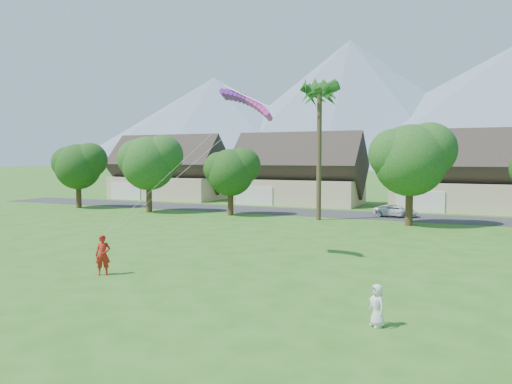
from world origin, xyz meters
The scene contains 10 objects.
ground centered at (0.00, 0.00, 0.00)m, with size 500.00×500.00×0.00m, color #2D6019.
street centered at (0.00, 34.00, 0.01)m, with size 90.00×7.00×0.01m, color #2D2D30.
kite_flyer centered at (-5.33, 3.69, 0.98)m, with size 0.72×0.47×1.97m, color red.
watcher centered at (8.22, 1.62, 0.73)m, with size 0.71×0.46×1.46m, color silver.
parked_car centered at (4.04, 34.00, 0.58)m, with size 1.91×4.15×1.15m, color white.
mountain_ridge centered at (10.40, 260.00, 29.07)m, with size 540.00×240.00×70.00m.
houses_row centered at (0.49, 42.99, 3.44)m, with size 72.75×8.19×8.86m.
tree_row centered at (-1.14, 27.92, 4.89)m, with size 62.27×6.67×8.45m.
fan_palm centered at (-2.00, 28.50, 11.80)m, with size 3.00×3.00×13.80m.
parafoil_kite centered at (-0.41, 9.89, 8.82)m, with size 3.16×1.06×0.50m.
Camera 1 is at (11.21, -15.12, 5.72)m, focal length 35.00 mm.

